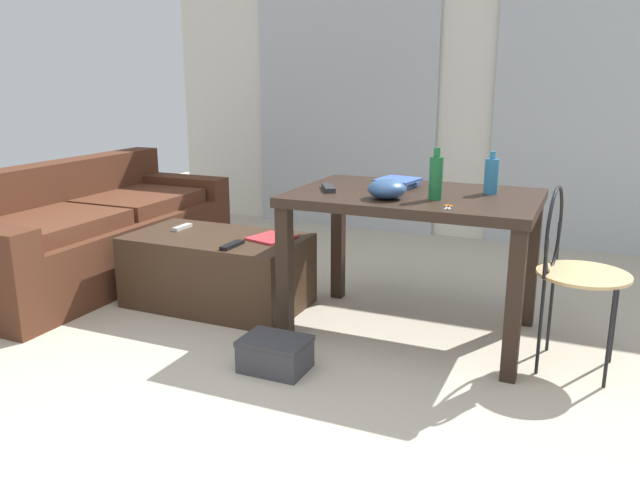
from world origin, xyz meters
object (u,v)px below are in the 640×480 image
at_px(wire_chair, 569,257).
at_px(tv_remote_on_table, 328,188).
at_px(craft_table, 414,213).
at_px(bottle_far, 491,176).
at_px(bottle_near, 436,177).
at_px(shoebox, 275,354).
at_px(magazine, 271,238).
at_px(coffee_table, 218,270).
at_px(scissors, 448,207).
at_px(tv_remote_secondary, 182,227).
at_px(book_stack, 396,183).
at_px(couch, 90,234).
at_px(tv_remote_primary, 232,245).
at_px(bowl, 387,189).

relative_size(wire_chair, tv_remote_on_table, 4.60).
height_order(craft_table, bottle_far, bottle_far).
bearing_deg(bottle_near, shoebox, -136.16).
bearing_deg(magazine, coffee_table, -153.67).
bearing_deg(coffee_table, scissors, -9.58).
xyz_separation_m(tv_remote_secondary, shoebox, (1.01, -0.71, -0.36)).
relative_size(craft_table, magazine, 5.33).
bearing_deg(tv_remote_on_table, bottle_near, -33.80).
bearing_deg(magazine, wire_chair, 10.40).
xyz_separation_m(bottle_near, book_stack, (-0.27, 0.25, -0.09)).
xyz_separation_m(book_stack, tv_remote_secondary, (-1.33, -0.11, -0.35)).
height_order(magazine, shoebox, magazine).
xyz_separation_m(coffee_table, bottle_near, (1.31, -0.08, 0.66)).
distance_m(coffee_table, scissors, 1.53).
relative_size(craft_table, tv_remote_on_table, 6.57).
bearing_deg(magazine, bottle_near, 6.13).
xyz_separation_m(wire_chair, shoebox, (-1.22, -0.59, -0.46)).
height_order(couch, tv_remote_secondary, couch).
bearing_deg(bottle_far, tv_remote_on_table, -163.08).
height_order(book_stack, scissors, book_stack).
distance_m(bottle_far, book_stack, 0.50).
xyz_separation_m(scissors, tv_remote_secondary, (-1.70, 0.31, -0.33)).
xyz_separation_m(bottle_far, magazine, (-1.20, -0.12, -0.42)).
distance_m(coffee_table, bottle_far, 1.67).
relative_size(coffee_table, book_stack, 3.42).
distance_m(bottle_far, tv_remote_primary, 1.43).
bearing_deg(couch, shoebox, -22.81).
distance_m(craft_table, magazine, 0.87).
height_order(bottle_far, book_stack, bottle_far).
bearing_deg(book_stack, couch, -178.52).
xyz_separation_m(couch, tv_remote_secondary, (0.80, -0.05, 0.14)).
distance_m(craft_table, bottle_near, 0.29).
bearing_deg(shoebox, bottle_near, 43.84).
relative_size(craft_table, tv_remote_secondary, 8.02).
xyz_separation_m(wire_chair, tv_remote_secondary, (-2.23, 0.12, -0.10)).
bearing_deg(tv_remote_secondary, wire_chair, -1.71).
bearing_deg(craft_table, scissors, -50.69).
relative_size(tv_remote_on_table, shoebox, 0.60).
bearing_deg(bottle_near, wire_chair, 2.48).
distance_m(book_stack, shoebox, 1.13).
xyz_separation_m(bottle_far, shoebox, (-0.81, -0.84, -0.77)).
distance_m(wire_chair, tv_remote_secondary, 2.23).
xyz_separation_m(book_stack, tv_remote_primary, (-0.82, -0.35, -0.35)).
bearing_deg(bottle_far, bowl, -142.03).
height_order(couch, wire_chair, wire_chair).
bearing_deg(craft_table, bottle_near, -43.65).
xyz_separation_m(couch, coffee_table, (1.09, -0.12, -0.09)).
xyz_separation_m(coffee_table, bottle_far, (1.53, 0.19, 0.64)).
bearing_deg(couch, bottle_near, -4.70).
distance_m(wire_chair, bowl, 0.90).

